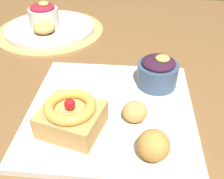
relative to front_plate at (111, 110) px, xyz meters
name	(u,v)px	position (x,y,z in m)	size (l,w,h in m)	color
dining_table	(109,90)	(-0.02, 0.19, -0.10)	(1.38, 0.98, 0.73)	brown
woven_placemat	(50,31)	(-0.21, 0.34, 0.00)	(0.31, 0.31, 0.01)	tan
front_plate	(111,110)	(0.00, 0.00, 0.00)	(0.30, 0.30, 0.01)	silver
cake_slice	(71,116)	(-0.06, -0.06, 0.03)	(0.12, 0.11, 0.06)	tan
berry_ramekin	(158,72)	(0.09, 0.08, 0.04)	(0.08, 0.08, 0.07)	#3D5675
fritter_front	(153,145)	(0.07, -0.10, 0.03)	(0.05, 0.05, 0.05)	gold
fritter_middle	(135,112)	(0.04, -0.03, 0.03)	(0.04, 0.04, 0.04)	tan
back_plate	(50,28)	(-0.21, 0.34, 0.01)	(0.26, 0.26, 0.01)	silver
back_ramekin	(44,15)	(-0.23, 0.35, 0.04)	(0.09, 0.09, 0.07)	silver
back_pastry	(44,28)	(-0.22, 0.30, 0.03)	(0.06, 0.06, 0.03)	tan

